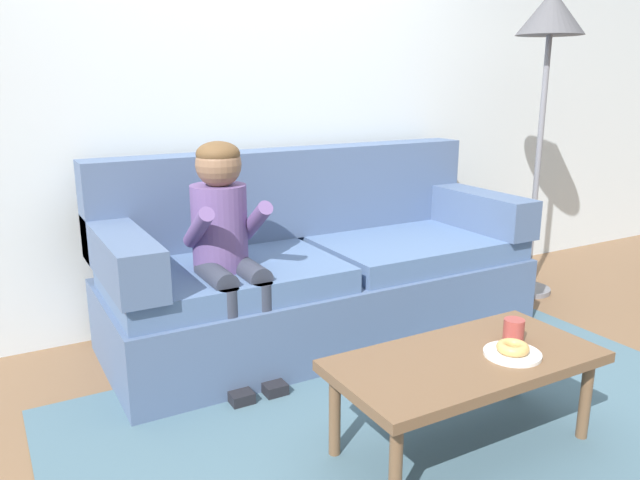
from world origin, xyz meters
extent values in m
plane|color=brown|center=(0.00, 0.00, 0.00)|extent=(10.00, 10.00, 0.00)
cube|color=silver|center=(0.00, 1.40, 1.40)|extent=(8.00, 0.10, 2.80)
cube|color=#476675|center=(0.00, -0.25, 0.01)|extent=(2.82, 1.91, 0.01)
cube|color=slate|center=(0.10, 0.80, 0.19)|extent=(2.28, 0.90, 0.38)
cube|color=#4E6993|center=(-0.47, 0.75, 0.44)|extent=(1.09, 0.74, 0.12)
cube|color=#4E6993|center=(0.67, 0.75, 0.44)|extent=(1.09, 0.74, 0.12)
cube|color=slate|center=(0.10, 1.15, 0.75)|extent=(2.28, 0.20, 0.49)
cube|color=slate|center=(-0.94, 0.80, 0.61)|extent=(0.20, 0.90, 0.22)
cube|color=slate|center=(1.14, 0.80, 0.61)|extent=(0.20, 0.90, 0.22)
cube|color=brown|center=(0.04, -0.40, 0.36)|extent=(1.02, 0.50, 0.04)
cylinder|color=brown|center=(-0.41, -0.59, 0.17)|extent=(0.04, 0.04, 0.34)
cylinder|color=brown|center=(0.49, -0.59, 0.17)|extent=(0.04, 0.04, 0.34)
cylinder|color=brown|center=(-0.41, -0.21, 0.17)|extent=(0.04, 0.04, 0.34)
cylinder|color=brown|center=(0.49, -0.21, 0.17)|extent=(0.04, 0.04, 0.34)
cylinder|color=#664C84|center=(-0.49, 0.72, 0.70)|extent=(0.26, 0.26, 0.40)
sphere|color=#846047|center=(-0.49, 0.70, 1.00)|extent=(0.21, 0.21, 0.21)
ellipsoid|color=brown|center=(-0.49, 0.70, 1.04)|extent=(0.20, 0.20, 0.12)
cylinder|color=#333847|center=(-0.57, 0.57, 0.51)|extent=(0.11, 0.30, 0.11)
cylinder|color=#333847|center=(-0.57, 0.42, 0.28)|extent=(0.09, 0.09, 0.44)
cube|color=black|center=(-0.57, 0.37, 0.03)|extent=(0.10, 0.20, 0.06)
cylinder|color=#664C84|center=(-0.63, 0.62, 0.74)|extent=(0.07, 0.29, 0.23)
cylinder|color=#333847|center=(-0.41, 0.57, 0.51)|extent=(0.11, 0.30, 0.11)
cylinder|color=#333847|center=(-0.41, 0.42, 0.28)|extent=(0.09, 0.09, 0.44)
cube|color=black|center=(-0.41, 0.37, 0.03)|extent=(0.10, 0.20, 0.06)
cylinder|color=#664C84|center=(-0.36, 0.62, 0.74)|extent=(0.07, 0.29, 0.23)
cylinder|color=white|center=(0.19, -0.48, 0.39)|extent=(0.21, 0.21, 0.01)
torus|color=tan|center=(0.19, -0.48, 0.41)|extent=(0.15, 0.15, 0.04)
cylinder|color=#993D38|center=(0.29, -0.38, 0.43)|extent=(0.08, 0.08, 0.09)
cylinder|color=slate|center=(1.64, 0.76, 0.01)|extent=(0.30, 0.30, 0.03)
cylinder|color=slate|center=(1.64, 0.76, 0.85)|extent=(0.04, 0.04, 1.64)
cone|color=#4C4C51|center=(1.64, 0.76, 1.75)|extent=(0.40, 0.40, 0.26)
camera|label=1|loc=(-1.46, -1.96, 1.38)|focal=34.78mm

